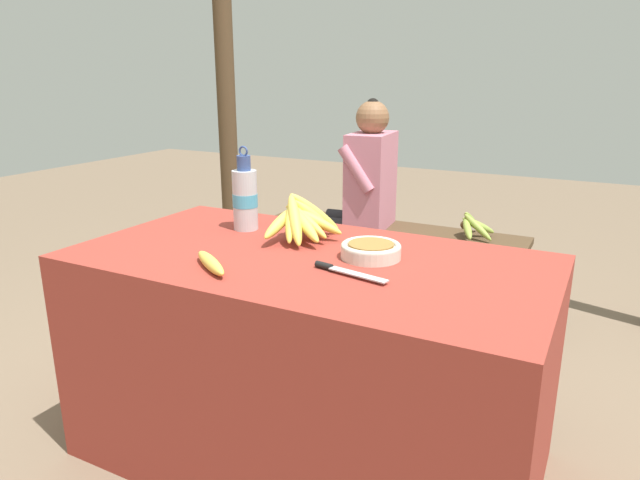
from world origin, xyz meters
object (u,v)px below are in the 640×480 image
Objects in this scene: knife at (340,270)px; water_bottle at (245,198)px; loose_banana_front at (211,263)px; seated_vendor at (362,189)px; serving_bowl at (371,250)px; banana_bunch_ripe at (303,217)px; banana_bunch_green at (473,225)px; wooden_bench at (391,241)px; support_post_near at (224,53)px.

water_bottle is at bearing 163.39° from knife.
loose_banana_front is at bearing -146.58° from knife.
seated_vendor is at bearing 97.41° from loose_banana_front.
banana_bunch_ripe is at bearing 163.48° from serving_bowl.
loose_banana_front is 1.68m from banana_bunch_green.
wooden_bench is at bearing -173.10° from seated_vendor.
banana_bunch_ripe is 0.24× the size of wooden_bench.
water_bottle is at bearing 111.28° from loose_banana_front.
knife is 0.21× the size of seated_vendor.
banana_bunch_ripe is 0.25m from water_bottle.
serving_bowl is 0.48m from loose_banana_front.
seated_vendor is at bearing -18.69° from support_post_near.
support_post_near is at bearing 133.02° from banana_bunch_ripe.
support_post_near reaches higher than wooden_bench.
seated_vendor reaches higher than wooden_bench.
loose_banana_front is (-0.37, -0.31, -0.01)m from serving_bowl.
seated_vendor reaches higher than banana_bunch_green.
seated_vendor is at bearing 92.21° from water_bottle.
loose_banana_front is 0.84× the size of knife.
seated_vendor is at bearing -175.81° from banana_bunch_green.
water_bottle is 0.21× the size of wooden_bench.
seated_vendor is 0.62m from banana_bunch_green.
knife is 0.09× the size of support_post_near.
serving_bowl is 1.39m from seated_vendor.
knife reaches higher than banana_bunch_green.
serving_bowl is 0.13× the size of wooden_bench.
knife is 0.81× the size of banana_bunch_green.
support_post_near is (-1.18, 0.40, 0.73)m from seated_vendor.
wooden_bench is 4.84× the size of banana_bunch_green.
loose_banana_front is 2.50m from support_post_near.
banana_bunch_green is (0.55, 1.21, -0.32)m from water_bottle.
serving_bowl is 0.62× the size of banana_bunch_green.
wooden_bench is at bearing 116.02° from knife.
support_post_near is (-1.39, 1.97, 0.65)m from loose_banana_front.
banana_bunch_ripe is 0.30× the size of seated_vendor.
support_post_near is at bearing -24.25° from seated_vendor.
serving_bowl reaches higher than banana_bunch_green.
seated_vendor reaches higher than knife.
loose_banana_front is at bearing -54.91° from support_post_near.
banana_bunch_green is at bearing 88.96° from serving_bowl.
banana_bunch_green is at bearing 99.47° from knife.
serving_bowl is at bearing -43.42° from support_post_near.
wooden_bench is (-0.39, 1.47, -0.36)m from knife.
knife is at bearing -46.58° from support_post_near.
loose_banana_front is 0.07× the size of support_post_near.
knife is at bearing 105.52° from seated_vendor.
wooden_bench is at bearing 84.26° from water_bottle.
knife is (0.26, -0.25, -0.07)m from banana_bunch_ripe.
banana_bunch_ripe is 1.87× the size of serving_bowl.
banana_bunch_ripe is 0.30m from serving_bowl.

